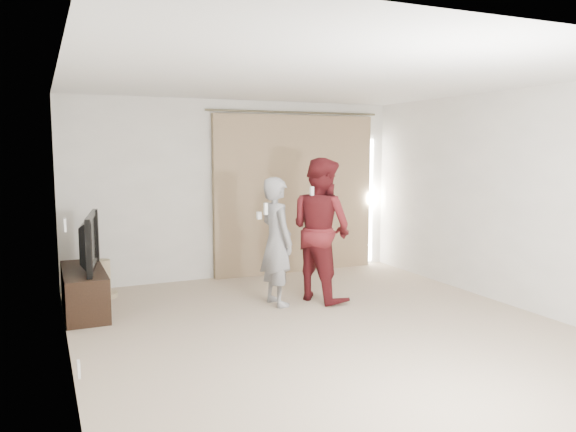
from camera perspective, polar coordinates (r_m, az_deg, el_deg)
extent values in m
plane|color=tan|center=(6.07, 3.65, -11.37)|extent=(5.50, 5.50, 0.00)
cube|color=silver|center=(8.32, -5.09, 2.71)|extent=(5.00, 0.04, 2.60)
cube|color=silver|center=(5.14, -21.75, -0.30)|extent=(0.04, 5.50, 2.60)
cube|color=white|center=(5.55, -21.72, -0.85)|extent=(0.02, 0.08, 0.12)
cube|color=white|center=(4.50, -20.49, -14.37)|extent=(0.02, 0.08, 0.12)
cube|color=silver|center=(5.81, 3.85, 13.79)|extent=(5.00, 5.50, 0.01)
cube|color=#94765A|center=(8.60, 0.75, 2.21)|extent=(2.60, 0.10, 2.40)
cylinder|color=brown|center=(8.59, 0.77, 10.48)|extent=(2.80, 0.03, 0.03)
cube|color=white|center=(9.29, 8.29, 1.56)|extent=(0.08, 0.04, 2.00)
cube|color=black|center=(7.00, -20.01, -7.15)|extent=(0.46, 1.32, 0.51)
imported|color=black|center=(6.89, -20.20, -2.49)|extent=(0.33, 1.13, 0.65)
cylinder|color=tan|center=(7.64, -18.26, -7.63)|extent=(0.37, 0.37, 0.06)
cylinder|color=tan|center=(7.59, -18.33, -5.85)|extent=(0.20, 0.20, 0.43)
imported|color=gray|center=(6.80, -1.17, -2.60)|extent=(0.44, 0.61, 1.56)
cube|color=white|center=(6.58, -2.28, 0.74)|extent=(0.04, 0.04, 0.14)
cube|color=white|center=(6.80, -2.96, 0.05)|extent=(0.05, 0.05, 0.09)
imported|color=#551418|center=(7.02, 3.38, -1.37)|extent=(0.92, 1.04, 1.79)
cube|color=white|center=(6.80, 2.45, 2.42)|extent=(0.04, 0.04, 0.14)
cube|color=white|center=(7.01, 1.64, 1.57)|extent=(0.05, 0.05, 0.09)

